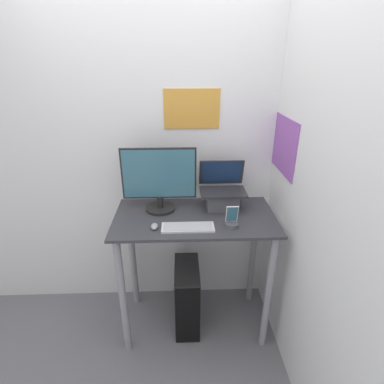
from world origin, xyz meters
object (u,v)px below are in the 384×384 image
(mouse, at_px, (154,226))
(computer_tower, at_px, (187,297))
(monitor, at_px, (159,181))
(keyboard, at_px, (188,227))
(cell_phone, at_px, (232,221))
(laptop, at_px, (222,195))

(mouse, relative_size, computer_tower, 0.13)
(monitor, xyz_separation_m, keyboard, (0.19, -0.27, -0.21))
(keyboard, height_order, mouse, mouse)
(monitor, bearing_deg, computer_tower, -33.72)
(monitor, xyz_separation_m, cell_phone, (0.47, -0.26, -0.18))
(monitor, bearing_deg, cell_phone, -29.02)
(laptop, bearing_deg, keyboard, -132.25)
(keyboard, xyz_separation_m, computer_tower, (-0.01, 0.15, -0.71))
(keyboard, bearing_deg, cell_phone, 2.59)
(monitor, distance_m, keyboard, 0.39)
(laptop, relative_size, keyboard, 0.99)
(monitor, relative_size, keyboard, 1.53)
(monitor, distance_m, mouse, 0.33)
(monitor, relative_size, computer_tower, 0.96)
(keyboard, xyz_separation_m, mouse, (-0.21, 0.01, 0.01))
(monitor, height_order, keyboard, monitor)
(cell_phone, bearing_deg, mouse, -179.32)
(laptop, distance_m, monitor, 0.46)
(monitor, xyz_separation_m, computer_tower, (0.18, -0.12, -0.92))
(keyboard, height_order, cell_phone, cell_phone)
(laptop, relative_size, mouse, 4.74)
(laptop, xyz_separation_m, computer_tower, (-0.26, -0.13, -0.80))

